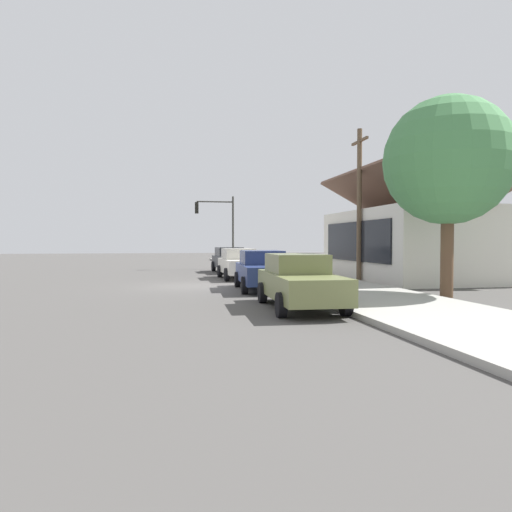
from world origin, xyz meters
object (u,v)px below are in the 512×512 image
(car_ivory, at_px, (239,263))
(car_olive, at_px, (299,281))
(utility_pole_wooden, at_px, (359,202))
(car_navy, at_px, (263,270))
(car_charcoal, at_px, (230,260))
(fire_hydrant_red, at_px, (322,283))
(traffic_light_main, at_px, (218,220))
(shade_tree, at_px, (448,161))

(car_ivory, xyz_separation_m, car_olive, (11.24, 0.01, 0.00))
(car_olive, relative_size, utility_pole_wooden, 0.65)
(car_navy, bearing_deg, car_olive, 2.81)
(car_charcoal, bearing_deg, car_ivory, -4.39)
(utility_pole_wooden, bearing_deg, fire_hydrant_red, -33.07)
(car_charcoal, xyz_separation_m, utility_pole_wooden, (7.79, 5.38, 3.11))
(car_navy, relative_size, utility_pole_wooden, 0.61)
(car_ivory, relative_size, traffic_light_main, 0.84)
(shade_tree, xyz_separation_m, traffic_light_main, (-18.85, -5.91, -1.26))
(shade_tree, bearing_deg, car_olive, -74.60)
(shade_tree, relative_size, traffic_light_main, 1.35)
(car_ivory, height_order, car_navy, same)
(traffic_light_main, distance_m, fire_hydrant_red, 18.26)
(car_olive, height_order, shade_tree, shade_tree)
(car_olive, xyz_separation_m, fire_hydrant_red, (-2.52, 1.59, -0.32))
(car_charcoal, xyz_separation_m, fire_hydrant_red, (13.93, 1.38, -0.32))
(car_navy, xyz_separation_m, utility_pole_wooden, (-3.23, 5.54, 3.11))
(utility_pole_wooden, distance_m, fire_hydrant_red, 8.09)
(traffic_light_main, relative_size, utility_pole_wooden, 0.69)
(car_olive, distance_m, traffic_light_main, 20.64)
(car_charcoal, xyz_separation_m, car_navy, (11.02, -0.16, 0.00))
(car_ivory, bearing_deg, fire_hydrant_red, 9.60)
(car_olive, relative_size, fire_hydrant_red, 6.87)
(car_ivory, bearing_deg, car_navy, -0.19)
(car_ivory, xyz_separation_m, utility_pole_wooden, (2.58, 5.60, 3.12))
(car_charcoal, distance_m, utility_pole_wooden, 9.97)
(car_charcoal, bearing_deg, utility_pole_wooden, 32.63)
(car_charcoal, relative_size, shade_tree, 0.65)
(car_navy, relative_size, shade_tree, 0.66)
(car_ivory, relative_size, utility_pole_wooden, 0.58)
(car_navy, height_order, shade_tree, shade_tree)
(car_olive, bearing_deg, traffic_light_main, -177.37)
(car_charcoal, relative_size, car_ivory, 1.05)
(car_olive, height_order, traffic_light_main, traffic_light_main)
(car_navy, relative_size, fire_hydrant_red, 6.48)
(car_charcoal, bearing_deg, shade_tree, 18.76)
(traffic_light_main, bearing_deg, fire_hydrant_red, 5.28)
(car_olive, relative_size, shade_tree, 0.70)
(car_charcoal, height_order, traffic_light_main, traffic_light_main)
(car_ivory, distance_m, shade_tree, 11.94)
(utility_pole_wooden, xyz_separation_m, fire_hydrant_red, (6.14, -4.00, -3.43))
(utility_pole_wooden, bearing_deg, shade_tree, 2.00)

